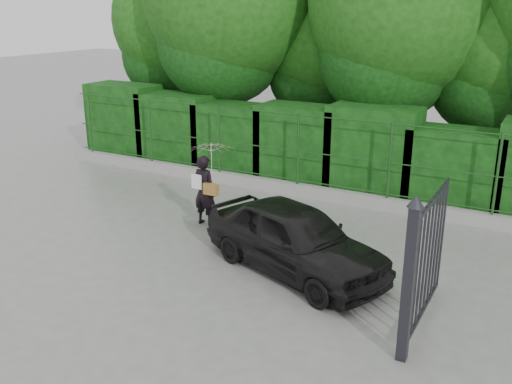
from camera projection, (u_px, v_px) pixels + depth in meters
The scene contains 8 objects.
ground at pixel (179, 258), 10.86m from camera, with size 80.00×80.00×0.00m, color gray.
kerb at pixel (283, 187), 14.56m from camera, with size 14.00×0.25×0.30m, color #9E9E99.
fence at pixel (291, 148), 14.13m from camera, with size 14.13×0.06×1.80m.
hedge at pixel (298, 144), 15.14m from camera, with size 14.20×1.20×2.27m.
trees at pixel (376, 3), 15.34m from camera, with size 17.10×6.15×8.08m.
gate at pixel (417, 266), 7.79m from camera, with size 0.22×2.33×2.36m.
woman at pixel (209, 172), 12.14m from camera, with size 0.88×0.87×1.84m.
car at pixel (295, 238), 10.15m from camera, with size 1.49×3.71×1.26m, color black.
Camera 1 is at (6.06, -7.99, 4.60)m, focal length 40.00 mm.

